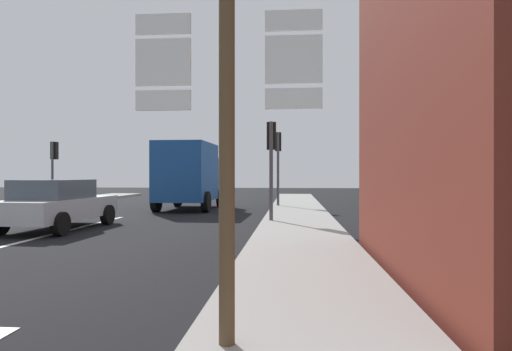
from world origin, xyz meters
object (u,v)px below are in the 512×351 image
(delivery_truck, at_px, (190,174))
(traffic_light_far_left, at_px, (54,159))
(sedan_far, at_px, (57,204))
(traffic_light_near_right, at_px, (271,149))
(route_sign_post, at_px, (227,141))
(traffic_light_far_right, at_px, (278,152))

(delivery_truck, relative_size, traffic_light_far_left, 1.52)
(sedan_far, height_order, traffic_light_near_right, traffic_light_near_right)
(delivery_truck, relative_size, route_sign_post, 1.58)
(traffic_light_far_right, height_order, traffic_light_far_left, traffic_light_far_right)
(sedan_far, bearing_deg, traffic_light_near_right, 17.98)
(traffic_light_near_right, bearing_deg, delivery_truck, 125.25)
(traffic_light_near_right, bearing_deg, sedan_far, -162.02)
(delivery_truck, bearing_deg, traffic_light_near_right, -54.75)
(route_sign_post, bearing_deg, traffic_light_near_right, 90.62)
(route_sign_post, xyz_separation_m, traffic_light_near_right, (-0.12, 10.69, 0.56))
(sedan_far, height_order, traffic_light_far_right, traffic_light_far_right)
(traffic_light_far_right, relative_size, traffic_light_far_left, 1.11)
(traffic_light_far_right, xyz_separation_m, traffic_light_near_right, (0.00, -6.97, -0.24))
(sedan_far, distance_m, traffic_light_far_left, 10.93)
(traffic_light_far_right, relative_size, traffic_light_near_right, 1.10)
(traffic_light_far_right, xyz_separation_m, traffic_light_far_left, (-11.55, 0.41, -0.26))
(delivery_truck, height_order, traffic_light_near_right, traffic_light_near_right)
(route_sign_post, bearing_deg, delivery_truck, 104.29)
(sedan_far, xyz_separation_m, delivery_truck, (2.13, 7.78, 0.89))
(route_sign_post, distance_m, traffic_light_far_left, 21.51)
(route_sign_post, bearing_deg, traffic_light_far_right, 90.38)
(traffic_light_far_right, bearing_deg, traffic_light_near_right, -90.00)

